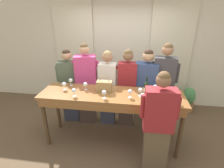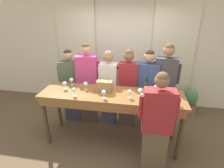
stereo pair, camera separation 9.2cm
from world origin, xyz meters
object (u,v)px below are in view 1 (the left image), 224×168
Objects in this scene: wine_glass_back_right at (71,80)px; wine_glass_by_bottle at (162,97)px; wine_glass_front_left at (130,92)px; wine_glass_center_mid at (140,90)px; guest_olive_jacket at (70,86)px; wine_glass_front_right at (177,97)px; wine_glass_near_host at (155,87)px; wine_glass_center_right at (64,84)px; wine_glass_by_handbag at (85,85)px; tasting_bar at (111,100)px; handbag at (104,86)px; wine_bottle at (146,88)px; guest_cream_sweater at (108,88)px; guest_pink_top at (86,85)px; wine_glass_back_left at (162,86)px; host_pouring at (158,125)px; guest_navy_coat at (146,89)px; wine_glass_back_mid at (104,93)px; guest_beige_cap at (163,87)px; wine_glass_front_mid at (74,91)px; guest_striped_shirt at (127,88)px; wine_glass_center_left at (143,96)px.

wine_glass_by_bottle is (1.65, -0.46, 0.00)m from wine_glass_back_right.
wine_glass_front_left is 1.00× the size of wine_glass_center_mid.
wine_glass_front_left is 0.09× the size of guest_olive_jacket.
wine_glass_front_right and wine_glass_near_host have the same top height.
wine_glass_center_right and wine_glass_by_handbag have the same top height.
wine_glass_back_right reaches higher than tasting_bar.
wine_glass_near_host is at bearing 4.13° from handbag.
guest_cream_sweater is (-0.76, 0.56, -0.30)m from wine_bottle.
guest_pink_top is at bearing 133.14° from handbag.
wine_glass_center_mid is 1.00× the size of wine_glass_back_left.
host_pouring is (-0.30, -0.36, -0.28)m from wine_glass_front_right.
handbag reaches higher than wine_glass_center_mid.
guest_navy_coat is (0.62, 0.63, -0.04)m from tasting_bar.
guest_pink_top is at bearing 123.84° from wine_glass_back_mid.
wine_bottle is at bearing -24.48° from guest_pink_top.
guest_olive_jacket reaches higher than wine_glass_by_bottle.
wine_glass_center_right is 1.00× the size of wine_glass_by_handbag.
wine_glass_front_left is 0.98m from guest_beige_cap.
wine_glass_back_left is (1.49, 0.40, 0.00)m from wine_glass_front_mid.
wine_bottle is 2.25× the size of wine_glass_by_handbag.
wine_glass_by_handbag is at bearing -74.82° from guest_pink_top.
guest_pink_top is (0.24, 0.57, -0.24)m from wine_glass_center_right.
wine_glass_center_mid and wine_glass_center_right have the same top height.
guest_navy_coat is at bearing 33.00° from wine_glass_front_mid.
wine_glass_front_left is at bearing -154.54° from wine_glass_center_mid.
wine_glass_back_left is at bearing 29.43° from wine_bottle.
guest_navy_coat is at bearing 78.70° from wine_glass_center_mid.
guest_cream_sweater is 0.79m from guest_navy_coat.
wine_glass_by_handbag is at bearing 166.72° from wine_glass_front_left.
wine_glass_near_host is 1.00× the size of wine_glass_by_handbag.
wine_glass_back_left is 0.15m from wine_glass_near_host.
host_pouring is at bearing -35.84° from handbag.
wine_glass_front_mid is 1.49m from guest_navy_coat.
wine_glass_back_mid is (-1.14, 0.01, 0.00)m from wine_glass_front_right.
guest_striped_shirt is (-0.64, 0.39, -0.25)m from wine_glass_back_left.
wine_glass_by_handbag is 0.79m from guest_olive_jacket.
guest_striped_shirt is (0.84, 0.80, -0.25)m from wine_glass_front_mid.
handbag is 0.50m from wine_glass_front_left.
tasting_bar is 0.55m from wine_glass_by_handbag.
guest_navy_coat is 0.35m from guest_beige_cap.
guest_beige_cap reaches higher than wine_glass_center_mid.
guest_pink_top is at bearing 180.00° from guest_striped_shirt.
wine_glass_center_left is 1.00× the size of wine_glass_back_left.
guest_navy_coat reaches higher than wine_glass_front_right.
wine_glass_front_left and wine_glass_front_mid have the same top height.
guest_olive_jacket reaches higher than wine_glass_back_left.
wine_glass_front_mid is at bearing -168.61° from wine_bottle.
wine_glass_center_left is (0.67, -0.30, 0.00)m from handbag.
guest_olive_jacket is 0.84m from guest_cream_sweater.
guest_beige_cap reaches higher than wine_glass_front_left.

